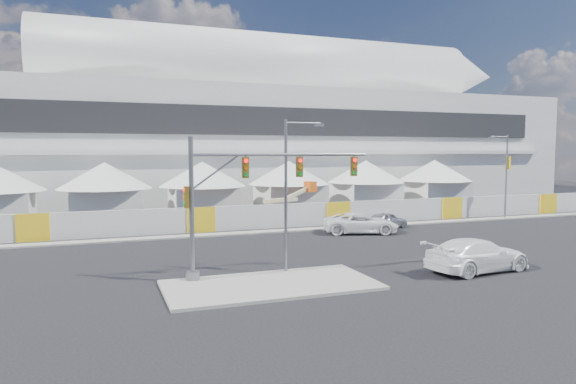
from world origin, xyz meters
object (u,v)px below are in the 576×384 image
object	(u,v)px
pickup_near	(477,255)
streetlight_median	(290,184)
sedan_silver	(386,220)
lot_car_a	(406,206)
pickup_curb	(361,223)
lot_car_c	(165,217)
lot_car_b	(497,205)
streetlight_curb	(505,170)
traffic_mast	(235,199)
boom_lift	(277,212)

from	to	relation	value
pickup_near	streetlight_median	xyz separation A→B (m)	(-9.56, 3.10, 3.81)
sedan_silver	lot_car_a	distance (m)	11.95
sedan_silver	pickup_curb	world-z (taller)	pickup_curb
lot_car_a	lot_car_c	size ratio (longest dim) A/B	0.82
sedan_silver	lot_car_b	bearing A→B (deg)	-89.70
lot_car_a	pickup_near	bearing A→B (deg)	156.10
lot_car_b	streetlight_curb	distance (m)	6.60
lot_car_a	traffic_mast	xyz separation A→B (m)	(-23.88, -21.06, 3.41)
pickup_curb	lot_car_b	world-z (taller)	pickup_curb
lot_car_a	traffic_mast	distance (m)	32.03
pickup_curb	lot_car_a	xyz separation A→B (m)	(11.06, 10.51, -0.15)
pickup_near	lot_car_c	world-z (taller)	pickup_near
lot_car_c	traffic_mast	bearing A→B (deg)	-156.68
sedan_silver	streetlight_curb	distance (m)	14.29
pickup_near	lot_car_a	xyz separation A→B (m)	(11.33, 23.97, -0.23)
streetlight_median	sedan_silver	bearing A→B (deg)	42.29
lot_car_c	lot_car_a	bearing A→B (deg)	-67.92
lot_car_c	streetlight_curb	bearing A→B (deg)	-82.11
streetlight_median	boom_lift	bearing A→B (deg)	72.72
pickup_near	lot_car_b	bearing A→B (deg)	-50.46
lot_car_a	streetlight_curb	world-z (taller)	streetlight_curb
pickup_near	traffic_mast	xyz separation A→B (m)	(-12.55, 2.90, 3.18)
pickup_curb	streetlight_curb	xyz separation A→B (m)	(16.87, 2.94, 3.81)
lot_car_a	boom_lift	distance (m)	15.40
lot_car_a	boom_lift	bearing A→B (deg)	100.89
pickup_curb	traffic_mast	xyz separation A→B (m)	(-12.82, -10.56, 3.26)
boom_lift	streetlight_curb	bearing A→B (deg)	-31.93
traffic_mast	boom_lift	xyz separation A→B (m)	(8.70, 18.52, -3.11)
traffic_mast	lot_car_c	bearing A→B (deg)	92.65
lot_car_a	lot_car_c	bearing A→B (deg)	92.82
lot_car_b	boom_lift	bearing A→B (deg)	103.40
traffic_mast	streetlight_curb	size ratio (longest dim) A/B	1.23
boom_lift	streetlight_median	bearing A→B (deg)	-125.75
pickup_curb	lot_car_a	distance (m)	15.26
pickup_curb	pickup_near	bearing A→B (deg)	-163.58
sedan_silver	lot_car_a	size ratio (longest dim) A/B	1.01
pickup_curb	lot_car_a	size ratio (longest dim) A/B	1.46
sedan_silver	lot_car_b	world-z (taller)	lot_car_b
lot_car_c	streetlight_curb	xyz separation A→B (m)	(30.64, -6.95, 3.91)
pickup_curb	streetlight_curb	size ratio (longest dim) A/B	0.73
sedan_silver	lot_car_b	distance (m)	17.78
sedan_silver	pickup_curb	distance (m)	3.55
streetlight_median	streetlight_curb	size ratio (longest dim) A/B	0.99
sedan_silver	streetlight_curb	world-z (taller)	streetlight_curb
sedan_silver	traffic_mast	distance (m)	20.34
pickup_curb	pickup_near	size ratio (longest dim) A/B	0.96
pickup_near	lot_car_b	xyz separation A→B (m)	(20.30, 20.73, -0.12)
lot_car_b	streetlight_median	distance (m)	34.89
streetlight_median	boom_lift	distance (m)	19.55
streetlight_curb	boom_lift	world-z (taller)	streetlight_curb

